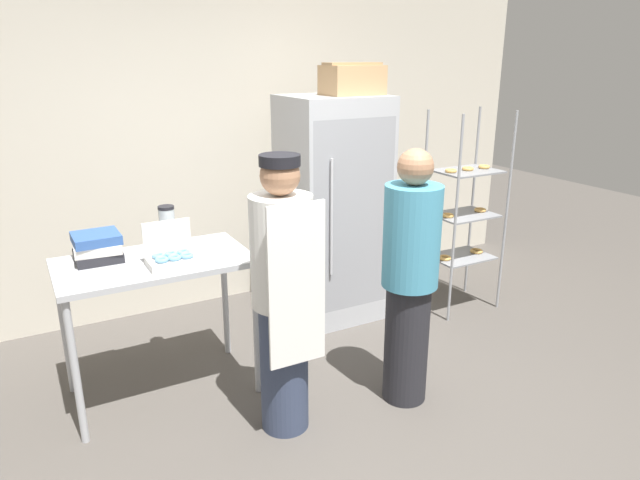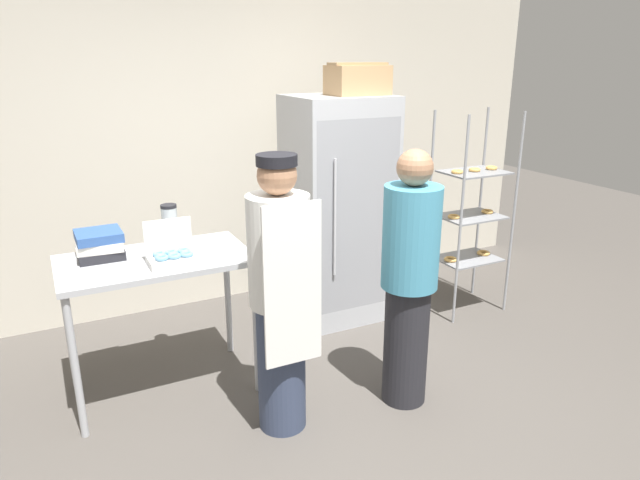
% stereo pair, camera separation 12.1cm
% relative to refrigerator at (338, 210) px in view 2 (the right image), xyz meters
% --- Properties ---
extents(ground_plane, '(14.00, 14.00, 0.00)m').
position_rel_refrigerator_xyz_m(ground_plane, '(-0.69, -1.61, -0.91)').
color(ground_plane, '#4C4742').
extents(back_wall, '(6.40, 0.12, 2.79)m').
position_rel_refrigerator_xyz_m(back_wall, '(-0.69, 0.83, 0.48)').
color(back_wall, beige).
rests_on(back_wall, ground_plane).
extents(refrigerator, '(0.77, 0.69, 1.82)m').
position_rel_refrigerator_xyz_m(refrigerator, '(0.00, 0.00, 0.00)').
color(refrigerator, '#ADAFB5').
rests_on(refrigerator, ground_plane).
extents(baking_rack, '(0.58, 0.43, 1.70)m').
position_rel_refrigerator_xyz_m(baking_rack, '(1.05, -0.40, -0.07)').
color(baking_rack, '#93969B').
rests_on(baking_rack, ground_plane).
extents(prep_counter, '(1.16, 0.67, 0.92)m').
position_rel_refrigerator_xyz_m(prep_counter, '(-1.57, -0.51, -0.10)').
color(prep_counter, '#ADAFB5').
rests_on(prep_counter, ground_plane).
extents(donut_box, '(0.29, 0.21, 0.25)m').
position_rel_refrigerator_xyz_m(donut_box, '(-1.49, -0.66, 0.06)').
color(donut_box, silver).
rests_on(donut_box, prep_counter).
extents(blender_pitcher, '(0.13, 0.13, 0.26)m').
position_rel_refrigerator_xyz_m(blender_pitcher, '(-1.41, -0.27, 0.13)').
color(blender_pitcher, black).
rests_on(blender_pitcher, prep_counter).
extents(binder_stack, '(0.28, 0.28, 0.17)m').
position_rel_refrigerator_xyz_m(binder_stack, '(-1.86, -0.36, 0.10)').
color(binder_stack, '#232328').
rests_on(binder_stack, prep_counter).
extents(cardboard_storage_box, '(0.45, 0.30, 0.24)m').
position_rel_refrigerator_xyz_m(cardboard_storage_box, '(0.12, -0.06, 1.03)').
color(cardboard_storage_box, tan).
rests_on(cardboard_storage_box, refrigerator).
extents(person_baker, '(0.35, 0.36, 1.63)m').
position_rel_refrigerator_xyz_m(person_baker, '(-1.03, -1.23, -0.06)').
color(person_baker, '#333D56').
rests_on(person_baker, ground_plane).
extents(person_customer, '(0.34, 0.34, 1.61)m').
position_rel_refrigerator_xyz_m(person_customer, '(-0.23, -1.32, -0.09)').
color(person_customer, '#232328').
rests_on(person_customer, ground_plane).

